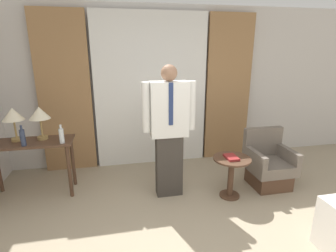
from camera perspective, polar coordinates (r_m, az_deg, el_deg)
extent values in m
cube|color=beige|center=(4.63, -3.86, 8.47)|extent=(10.00, 0.06, 2.70)
cube|color=white|center=(4.51, -3.61, 7.49)|extent=(1.90, 0.06, 2.58)
cube|color=#997047|center=(4.53, -21.54, 6.42)|extent=(0.82, 0.06, 2.58)
cube|color=#997047|center=(4.90, 12.97, 7.83)|extent=(0.82, 0.06, 2.58)
cube|color=#4C3323|center=(4.01, -28.04, -3.23)|extent=(1.13, 0.47, 0.03)
cylinder|color=#4C3323|center=(3.88, -20.66, -9.25)|extent=(0.05, 0.05, 0.76)
cylinder|color=#4C3323|center=(4.19, -19.99, -7.23)|extent=(0.05, 0.05, 0.76)
cylinder|color=#9E7F47|center=(4.12, -30.01, -2.52)|extent=(0.14, 0.14, 0.04)
cylinder|color=#9E7F47|center=(4.08, -30.30, -0.58)|extent=(0.02, 0.02, 0.25)
cone|color=beige|center=(4.03, -30.73, 2.25)|extent=(0.28, 0.28, 0.17)
cylinder|color=#9E7F47|center=(4.02, -25.59, -2.31)|extent=(0.14, 0.14, 0.04)
cylinder|color=#9E7F47|center=(3.98, -25.85, -0.32)|extent=(0.02, 0.02, 0.25)
cone|color=beige|center=(3.93, -26.23, 2.58)|extent=(0.28, 0.28, 0.17)
cylinder|color=#2D3851|center=(3.83, -29.06, -2.28)|extent=(0.07, 0.07, 0.22)
cylinder|color=#2D3851|center=(3.79, -29.35, -0.30)|extent=(0.03, 0.03, 0.06)
cylinder|color=silver|center=(3.73, -22.16, -2.01)|extent=(0.06, 0.06, 0.20)
cylinder|color=silver|center=(3.69, -22.37, -0.15)|extent=(0.03, 0.03, 0.06)
cube|color=#38332D|center=(3.68, 0.21, -8.55)|extent=(0.36, 0.19, 0.87)
cube|color=white|center=(3.42, 0.23, 3.66)|extent=(0.50, 0.22, 0.73)
cube|color=navy|center=(3.29, 0.65, 4.75)|extent=(0.06, 0.01, 0.54)
cylinder|color=white|center=(3.36, -4.83, 4.01)|extent=(0.11, 0.11, 0.65)
cylinder|color=white|center=(3.49, 5.10, 4.45)|extent=(0.11, 0.11, 0.65)
sphere|color=#936B51|center=(3.35, 0.23, 11.49)|extent=(0.21, 0.21, 0.21)
cube|color=#4C3323|center=(4.29, 20.98, -10.54)|extent=(0.52, 0.50, 0.24)
cube|color=#665B51|center=(4.21, 21.26, -8.09)|extent=(0.61, 0.59, 0.16)
cube|color=#665B51|center=(4.30, 19.89, -3.13)|extent=(0.61, 0.10, 0.44)
cube|color=#665B51|center=(4.01, 18.32, -6.36)|extent=(0.08, 0.59, 0.18)
cube|color=#665B51|center=(4.29, 24.48, -5.54)|extent=(0.08, 0.59, 0.18)
cylinder|color=#4C3323|center=(3.91, 13.21, -14.44)|extent=(0.28, 0.28, 0.02)
cylinder|color=#4C3323|center=(3.78, 13.47, -10.98)|extent=(0.08, 0.08, 0.55)
cylinder|color=#4C3323|center=(3.66, 13.77, -6.94)|extent=(0.51, 0.51, 0.02)
cube|color=maroon|center=(3.63, 13.62, -6.64)|extent=(0.15, 0.22, 0.03)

